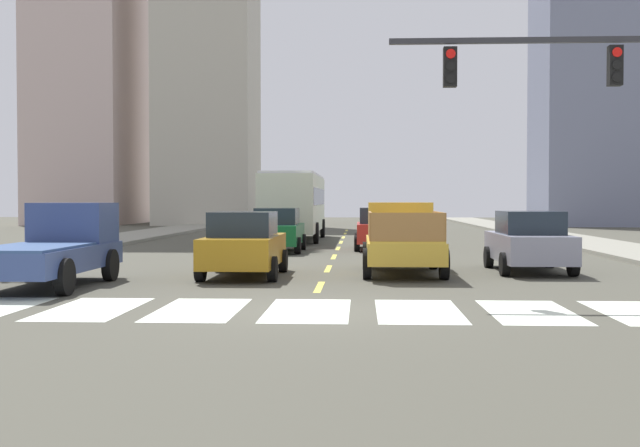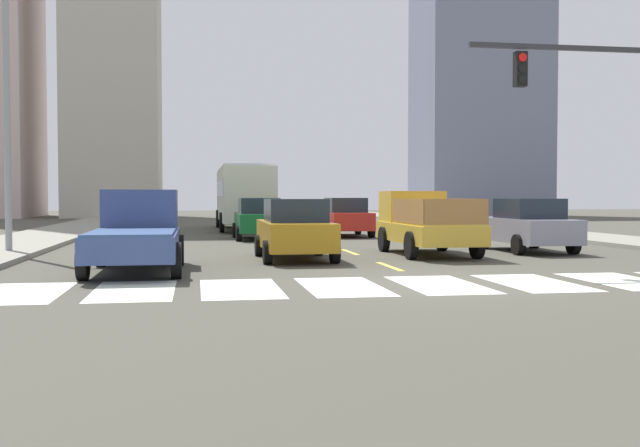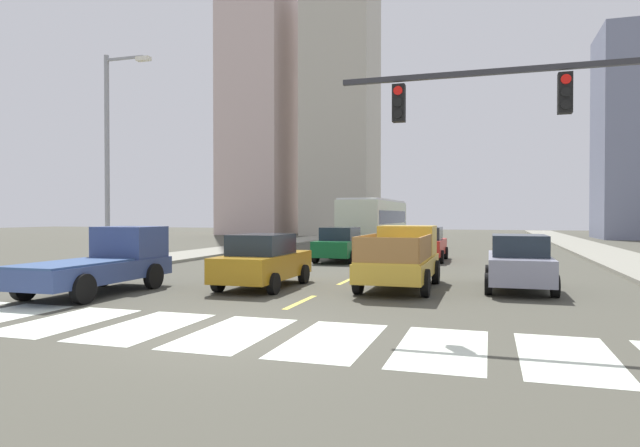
{
  "view_description": "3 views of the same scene",
  "coord_description": "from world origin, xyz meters",
  "px_view_note": "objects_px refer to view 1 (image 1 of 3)",
  "views": [
    {
      "loc": [
        0.98,
        -14.7,
        2.03
      ],
      "look_at": [
        -0.32,
        10.55,
        1.29
      ],
      "focal_mm": 45.23,
      "sensor_mm": 36.0,
      "label": 1
    },
    {
      "loc": [
        -4.88,
        -14.58,
        1.8
      ],
      "look_at": [
        -1.09,
        8.3,
        0.95
      ],
      "focal_mm": 42.2,
      "sensor_mm": 36.0,
      "label": 2
    },
    {
      "loc": [
        4.82,
        -9.71,
        2.33
      ],
      "look_at": [
        -0.29,
        6.68,
        2.06
      ],
      "focal_mm": 30.61,
      "sensor_mm": 36.0,
      "label": 3
    }
  ],
  "objects_px": {
    "city_bus": "(295,202)",
    "pickup_dark": "(56,247)",
    "sedan_mid": "(379,229)",
    "sedan_near_left": "(529,242)",
    "sedan_near_right": "(277,230)",
    "pickup_stakebed": "(402,239)",
    "sedan_far": "(244,244)"
  },
  "relations": [
    {
      "from": "city_bus",
      "to": "pickup_dark",
      "type": "bearing_deg",
      "value": -102.19
    },
    {
      "from": "sedan_mid",
      "to": "sedan_near_left",
      "type": "distance_m",
      "value": 10.87
    },
    {
      "from": "city_bus",
      "to": "sedan_near_right",
      "type": "xyz_separation_m",
      "value": [
        0.07,
        -8.87,
        -1.09
      ]
    },
    {
      "from": "pickup_stakebed",
      "to": "sedan_near_right",
      "type": "xyz_separation_m",
      "value": [
        -4.41,
        8.72,
        -0.08
      ]
    },
    {
      "from": "city_bus",
      "to": "sedan_near_left",
      "type": "distance_m",
      "value": 19.08
    },
    {
      "from": "sedan_near_right",
      "to": "sedan_mid",
      "type": "height_order",
      "value": "same"
    },
    {
      "from": "sedan_near_right",
      "to": "sedan_mid",
      "type": "bearing_deg",
      "value": 22.09
    },
    {
      "from": "pickup_dark",
      "to": "sedan_far",
      "type": "xyz_separation_m",
      "value": [
        4.16,
        2.36,
        -0.06
      ]
    },
    {
      "from": "sedan_mid",
      "to": "sedan_near_left",
      "type": "bearing_deg",
      "value": -69.01
    },
    {
      "from": "pickup_dark",
      "to": "sedan_far",
      "type": "relative_size",
      "value": 1.18
    },
    {
      "from": "sedan_near_right",
      "to": "sedan_near_left",
      "type": "xyz_separation_m",
      "value": [
        8.0,
        -8.39,
        0.0
      ]
    },
    {
      "from": "pickup_dark",
      "to": "sedan_mid",
      "type": "xyz_separation_m",
      "value": [
        7.99,
        14.31,
        -0.06
      ]
    },
    {
      "from": "pickup_stakebed",
      "to": "pickup_dark",
      "type": "distance_m",
      "value": 9.24
    },
    {
      "from": "pickup_stakebed",
      "to": "city_bus",
      "type": "bearing_deg",
      "value": 105.78
    },
    {
      "from": "sedan_far",
      "to": "city_bus",
      "type": "bearing_deg",
      "value": 91.99
    },
    {
      "from": "pickup_stakebed",
      "to": "sedan_near_right",
      "type": "relative_size",
      "value": 1.18
    },
    {
      "from": "sedan_far",
      "to": "sedan_near_left",
      "type": "bearing_deg",
      "value": 14.46
    },
    {
      "from": "pickup_dark",
      "to": "city_bus",
      "type": "xyz_separation_m",
      "value": [
        3.91,
        21.45,
        1.03
      ]
    },
    {
      "from": "sedan_near_right",
      "to": "sedan_far",
      "type": "distance_m",
      "value": 10.22
    },
    {
      "from": "pickup_stakebed",
      "to": "sedan_mid",
      "type": "bearing_deg",
      "value": 93.7
    },
    {
      "from": "pickup_dark",
      "to": "city_bus",
      "type": "relative_size",
      "value": 0.48
    },
    {
      "from": "sedan_mid",
      "to": "sedan_near_right",
      "type": "bearing_deg",
      "value": -157.18
    },
    {
      "from": "sedan_near_left",
      "to": "sedan_near_right",
      "type": "bearing_deg",
      "value": 133.3
    },
    {
      "from": "pickup_stakebed",
      "to": "sedan_mid",
      "type": "height_order",
      "value": "pickup_stakebed"
    },
    {
      "from": "city_bus",
      "to": "sedan_near_right",
      "type": "height_order",
      "value": "city_bus"
    },
    {
      "from": "sedan_near_right",
      "to": "city_bus",
      "type": "bearing_deg",
      "value": 89.18
    },
    {
      "from": "sedan_near_right",
      "to": "sedan_far",
      "type": "height_order",
      "value": "same"
    },
    {
      "from": "sedan_far",
      "to": "sedan_mid",
      "type": "relative_size",
      "value": 1.0
    },
    {
      "from": "sedan_far",
      "to": "sedan_mid",
      "type": "height_order",
      "value": "same"
    },
    {
      "from": "city_bus",
      "to": "sedan_far",
      "type": "xyz_separation_m",
      "value": [
        0.25,
        -19.09,
        -1.09
      ]
    },
    {
      "from": "pickup_dark",
      "to": "sedan_near_left",
      "type": "distance_m",
      "value": 12.69
    },
    {
      "from": "city_bus",
      "to": "sedan_near_left",
      "type": "xyz_separation_m",
      "value": [
        8.06,
        -17.25,
        -1.09
      ]
    }
  ]
}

